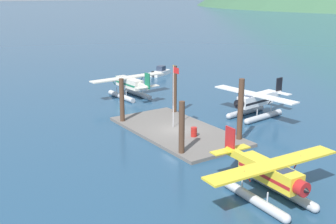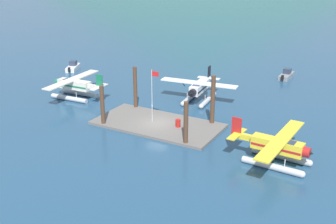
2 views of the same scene
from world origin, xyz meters
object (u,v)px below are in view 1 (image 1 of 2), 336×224
object	(u,v)px
flagpole	(174,90)
seaplane_yellow_stbd_aft	(270,177)
boat_white_open_west	(161,72)
seaplane_cream_port_fwd	(129,85)
fuel_drum	(194,132)
seaplane_white_bow_centre	(255,103)

from	to	relation	value
flagpole	seaplane_yellow_stbd_aft	bearing A→B (deg)	-10.78
boat_white_open_west	seaplane_cream_port_fwd	bearing A→B (deg)	-47.91
flagpole	seaplane_cream_port_fwd	bearing A→B (deg)	168.86
seaplane_cream_port_fwd	seaplane_yellow_stbd_aft	bearing A→B (deg)	-10.96
fuel_drum	seaplane_cream_port_fwd	bearing A→B (deg)	170.96
seaplane_yellow_stbd_aft	boat_white_open_west	xyz separation A→B (m)	(-39.94, 17.25, -1.09)
flagpole	fuel_drum	size ratio (longest dim) A/B	7.07
fuel_drum	boat_white_open_west	size ratio (longest dim) A/B	0.19
seaplane_yellow_stbd_aft	seaplane_white_bow_centre	bearing A→B (deg)	137.63
flagpole	seaplane_white_bow_centre	bearing A→B (deg)	83.43
seaplane_cream_port_fwd	fuel_drum	bearing A→B (deg)	-9.04
flagpole	seaplane_yellow_stbd_aft	xyz separation A→B (m)	(15.28, -2.91, -2.58)
seaplane_yellow_stbd_aft	fuel_drum	bearing A→B (deg)	166.30
boat_white_open_west	seaplane_white_bow_centre	bearing A→B (deg)	-9.60
seaplane_white_bow_centre	fuel_drum	bearing A→B (deg)	-78.09
flagpole	boat_white_open_west	size ratio (longest dim) A/B	1.38
seaplane_cream_port_fwd	seaplane_yellow_stbd_aft	distance (m)	30.07
seaplane_cream_port_fwd	seaplane_yellow_stbd_aft	xyz separation A→B (m)	(29.52, -5.71, 0.00)
seaplane_white_bow_centre	seaplane_yellow_stbd_aft	xyz separation A→B (m)	(14.13, -12.89, 0.00)
fuel_drum	seaplane_white_bow_centre	distance (m)	10.21
fuel_drum	boat_white_open_west	world-z (taller)	boat_white_open_west
boat_white_open_west	seaplane_yellow_stbd_aft	bearing A→B (deg)	-23.36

